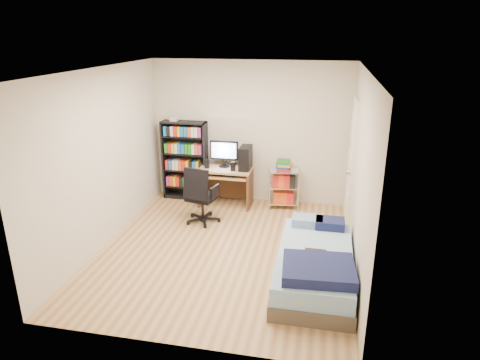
% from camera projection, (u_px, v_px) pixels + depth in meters
% --- Properties ---
extents(room, '(3.58, 4.08, 2.58)m').
position_uv_depth(room, '(224.00, 166.00, 5.68)').
color(room, tan).
rests_on(room, ground).
extents(media_shelf, '(0.81, 0.27, 1.50)m').
position_uv_depth(media_shelf, '(185.00, 159.00, 7.77)').
color(media_shelf, black).
rests_on(media_shelf, room).
extents(computer_desk, '(0.91, 0.53, 1.15)m').
position_uv_depth(computer_desk, '(231.00, 171.00, 7.50)').
color(computer_desk, tan).
rests_on(computer_desk, room).
extents(office_chair, '(0.67, 0.67, 0.95)m').
position_uv_depth(office_chair, '(201.00, 205.00, 6.88)').
color(office_chair, black).
rests_on(office_chair, room).
extents(wire_cart, '(0.57, 0.44, 0.84)m').
position_uv_depth(wire_cart, '(284.00, 177.00, 7.41)').
color(wire_cart, silver).
rests_on(wire_cart, room).
extents(bed, '(0.93, 1.85, 0.53)m').
position_uv_depth(bed, '(315.00, 265.00, 5.26)').
color(bed, brown).
rests_on(bed, room).
extents(door, '(0.12, 0.80, 2.00)m').
position_uv_depth(door, '(352.00, 163.00, 6.69)').
color(door, white).
rests_on(door, room).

